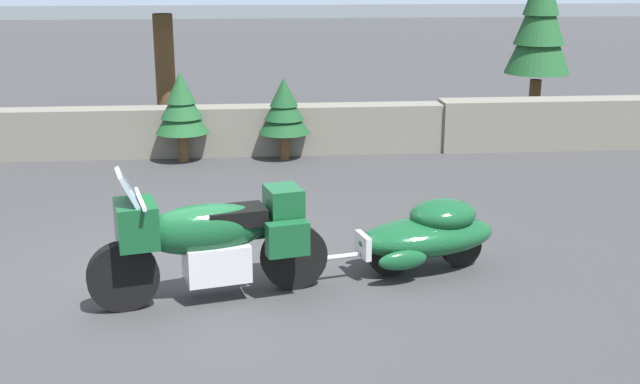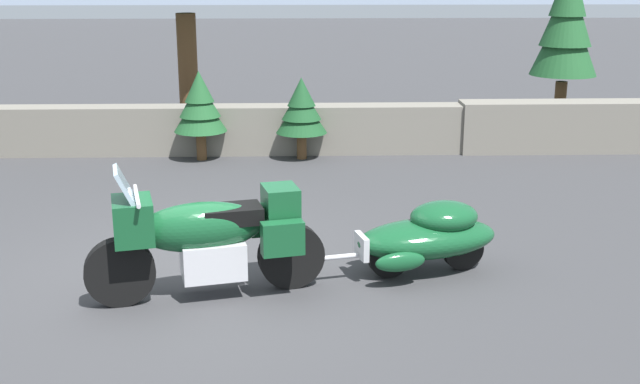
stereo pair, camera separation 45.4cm
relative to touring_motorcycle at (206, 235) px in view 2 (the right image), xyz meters
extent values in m
plane|color=#38383A|center=(-0.32, 0.47, -0.62)|extent=(80.00, 80.00, 0.00)
cube|color=slate|center=(-0.32, 6.07, -0.21)|extent=(8.00, 0.51, 0.82)
cylinder|color=black|center=(-0.80, -0.19, -0.29)|extent=(0.67, 0.29, 0.66)
cylinder|color=black|center=(0.81, 0.19, -0.29)|extent=(0.67, 0.29, 0.66)
cube|color=silver|center=(0.05, 0.01, -0.24)|extent=(0.69, 0.57, 0.36)
ellipsoid|color=#144C28|center=(-0.04, -0.01, 0.09)|extent=(1.27, 0.71, 0.48)
cube|color=#144C28|center=(-0.65, -0.16, 0.21)|extent=(0.47, 0.59, 0.40)
cube|color=#9EB7C6|center=(-0.70, -0.17, 0.54)|extent=(0.29, 0.47, 0.34)
cube|color=black|center=(0.25, 0.06, 0.19)|extent=(0.63, 0.48, 0.16)
cube|color=#144C28|center=(0.71, 0.17, 0.29)|extent=(0.40, 0.46, 0.28)
cube|color=#144C28|center=(0.73, -0.13, 0.01)|extent=(0.43, 0.25, 0.32)
cube|color=#144C28|center=(0.59, 0.45, 0.01)|extent=(0.43, 0.25, 0.32)
cylinder|color=silver|center=(-0.60, -0.14, 0.44)|extent=(0.20, 0.69, 0.04)
cylinder|color=silver|center=(-0.75, -0.18, -0.04)|extent=(0.26, 0.13, 0.54)
cylinder|color=black|center=(1.81, 0.43, -0.40)|extent=(0.45, 0.20, 0.44)
cylinder|color=black|center=(2.61, 0.62, -0.40)|extent=(0.45, 0.20, 0.44)
ellipsoid|color=#144C28|center=(2.21, 0.53, -0.24)|extent=(1.62, 1.01, 0.40)
ellipsoid|color=#144C28|center=(2.39, 0.57, -0.02)|extent=(0.83, 0.71, 0.32)
cube|color=silver|center=(1.52, 0.36, -0.26)|extent=(0.13, 0.33, 0.24)
ellipsoid|color=#144C28|center=(1.89, 0.12, -0.34)|extent=(0.54, 0.26, 0.20)
ellipsoid|color=#144C28|center=(1.74, 0.74, -0.34)|extent=(0.54, 0.26, 0.20)
cylinder|color=silver|center=(1.14, 0.27, -0.35)|extent=(0.69, 0.21, 0.05)
cylinder|color=brown|center=(-1.12, 7.68, 0.50)|extent=(0.36, 0.36, 2.24)
cylinder|color=brown|center=(5.94, 7.77, -0.15)|extent=(0.22, 0.22, 0.95)
cone|color=#1E5128|center=(5.94, 7.77, 1.21)|extent=(1.24, 1.24, 1.51)
cone|color=#1E5128|center=(5.94, 7.77, 1.66)|extent=(0.96, 0.96, 1.32)
cylinder|color=brown|center=(0.97, 5.64, -0.43)|extent=(0.16, 0.16, 0.39)
cone|color=#194723|center=(0.97, 5.64, 0.12)|extent=(0.84, 0.84, 0.61)
cone|color=#194723|center=(0.97, 5.64, 0.31)|extent=(0.65, 0.65, 0.54)
cone|color=#194723|center=(0.97, 5.64, 0.49)|extent=(0.46, 0.46, 0.46)
cylinder|color=brown|center=(-0.68, 5.63, -0.41)|extent=(0.17, 0.17, 0.42)
cone|color=#1E5128|center=(-0.68, 5.63, 0.19)|extent=(0.86, 0.86, 0.67)
cone|color=#1E5128|center=(-0.68, 5.63, 0.39)|extent=(0.67, 0.67, 0.58)
cone|color=#1E5128|center=(-0.68, 5.63, 0.59)|extent=(0.47, 0.47, 0.50)
camera|label=1|loc=(0.40, -7.20, 2.50)|focal=44.82mm
camera|label=2|loc=(0.86, -7.22, 2.50)|focal=44.82mm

